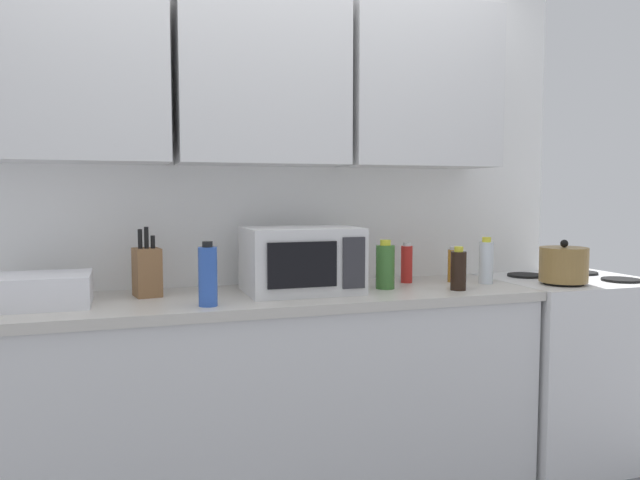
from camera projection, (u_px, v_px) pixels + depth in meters
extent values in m
cube|color=white|center=(253.00, 199.00, 2.86)|extent=(3.18, 0.06, 2.60)
cube|color=silver|center=(73.00, 67.00, 2.41)|extent=(0.73, 0.33, 0.75)
cube|color=silver|center=(261.00, 78.00, 2.65)|extent=(0.73, 0.33, 0.75)
cube|color=silver|center=(418.00, 87.00, 2.88)|extent=(0.73, 0.33, 0.75)
cube|color=silver|center=(271.00, 402.00, 2.62)|extent=(2.28, 0.60, 0.86)
cube|color=beige|center=(270.00, 299.00, 2.58)|extent=(2.31, 0.63, 0.04)
cube|color=silver|center=(569.00, 367.00, 3.07)|extent=(0.76, 0.64, 0.90)
cylinder|color=black|center=(563.00, 283.00, 2.85)|extent=(0.18, 0.18, 0.01)
cylinder|color=black|center=(621.00, 280.00, 2.96)|extent=(0.18, 0.18, 0.01)
cylinder|color=black|center=(525.00, 275.00, 3.12)|extent=(0.18, 0.18, 0.01)
cylinder|color=black|center=(580.00, 273.00, 3.22)|extent=(0.18, 0.18, 0.01)
cylinder|color=olive|center=(564.00, 265.00, 2.84)|extent=(0.22, 0.22, 0.16)
sphere|color=black|center=(564.00, 243.00, 2.84)|extent=(0.04, 0.04, 0.04)
cube|color=silver|center=(301.00, 260.00, 2.63)|extent=(0.48, 0.36, 0.28)
cube|color=black|center=(303.00, 265.00, 2.44)|extent=(0.29, 0.01, 0.18)
cube|color=#2D2D33|center=(354.00, 263.00, 2.51)|extent=(0.10, 0.01, 0.21)
cube|color=silver|center=(38.00, 290.00, 2.30)|extent=(0.38, 0.30, 0.12)
cube|color=brown|center=(147.00, 272.00, 2.52)|extent=(0.12, 0.14, 0.20)
cylinder|color=black|center=(140.00, 239.00, 2.49)|extent=(0.02, 0.02, 0.08)
cylinder|color=black|center=(146.00, 238.00, 2.49)|extent=(0.02, 0.02, 0.09)
cylinder|color=black|center=(153.00, 242.00, 2.50)|extent=(0.02, 0.02, 0.05)
cylinder|color=red|center=(407.00, 264.00, 2.90)|extent=(0.05, 0.05, 0.18)
cylinder|color=silver|center=(407.00, 244.00, 2.89)|extent=(0.04, 0.04, 0.02)
cylinder|color=silver|center=(486.00, 263.00, 2.87)|extent=(0.07, 0.07, 0.20)
cylinder|color=yellow|center=(487.00, 240.00, 2.86)|extent=(0.04, 0.04, 0.02)
cylinder|color=#2D56B7|center=(208.00, 277.00, 2.30)|extent=(0.07, 0.07, 0.22)
cylinder|color=black|center=(207.00, 244.00, 2.29)|extent=(0.04, 0.04, 0.02)
cylinder|color=#386B2D|center=(385.00, 267.00, 2.72)|extent=(0.08, 0.08, 0.19)
cylinder|color=yellow|center=(385.00, 243.00, 2.71)|extent=(0.05, 0.05, 0.02)
cylinder|color=black|center=(458.00, 271.00, 2.68)|extent=(0.07, 0.07, 0.17)
cylinder|color=yellow|center=(459.00, 249.00, 2.67)|extent=(0.04, 0.04, 0.02)
cylinder|color=#AD701E|center=(455.00, 266.00, 2.93)|extent=(0.07, 0.07, 0.15)
cylinder|color=silver|center=(455.00, 248.00, 2.92)|extent=(0.05, 0.05, 0.02)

